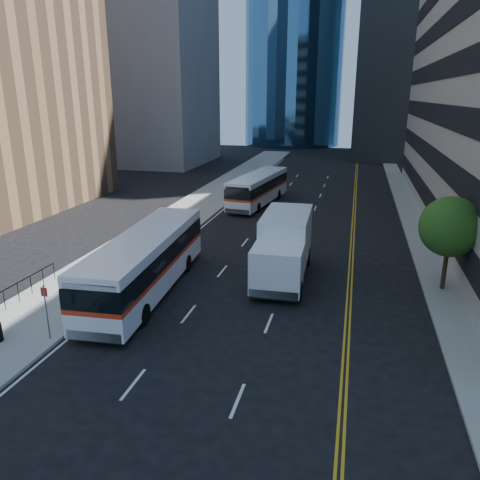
{
  "coord_description": "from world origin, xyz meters",
  "views": [
    {
      "loc": [
        3.95,
        -17.57,
        10.27
      ],
      "look_at": [
        -1.82,
        5.72,
        2.8
      ],
      "focal_mm": 35.0,
      "sensor_mm": 36.0,
      "label": 1
    }
  ],
  "objects": [
    {
      "name": "ground",
      "position": [
        0.0,
        0.0,
        0.0
      ],
      "size": [
        160.0,
        160.0,
        0.0
      ],
      "primitive_type": "plane",
      "color": "black",
      "rests_on": "ground"
    },
    {
      "name": "bus_rear",
      "position": [
        -5.1,
        26.46,
        1.59
      ],
      "size": [
        3.91,
        11.55,
        2.92
      ],
      "rotation": [
        0.0,
        0.0,
        -0.13
      ],
      "color": "white",
      "rests_on": "ground"
    },
    {
      "name": "midrise_west",
      "position": [
        -28.0,
        52.0,
        17.5
      ],
      "size": [
        18.0,
        18.0,
        35.0
      ],
      "primitive_type": "cube",
      "color": "gray",
      "rests_on": "ground"
    },
    {
      "name": "street_tree",
      "position": [
        9.0,
        8.0,
        3.64
      ],
      "size": [
        3.2,
        3.2,
        5.1
      ],
      "color": "#332114",
      "rests_on": "sidewalk_east"
    },
    {
      "name": "box_truck",
      "position": [
        0.26,
        7.82,
        1.93
      ],
      "size": [
        2.87,
        7.73,
        3.67
      ],
      "rotation": [
        0.0,
        0.0,
        0.03
      ],
      "color": "white",
      "rests_on": "ground"
    },
    {
      "name": "sidewalk_west",
      "position": [
        -10.5,
        25.0,
        0.07
      ],
      "size": [
        5.0,
        90.0,
        0.15
      ],
      "primitive_type": "cube",
      "color": "gray",
      "rests_on": "ground"
    },
    {
      "name": "sidewalk_east",
      "position": [
        9.0,
        25.0,
        0.07
      ],
      "size": [
        2.0,
        90.0,
        0.15
      ],
      "primitive_type": "cube",
      "color": "gray",
      "rests_on": "ground"
    },
    {
      "name": "bus_front",
      "position": [
        -6.6,
        4.1,
        1.75
      ],
      "size": [
        3.48,
        12.56,
        3.2
      ],
      "rotation": [
        0.0,
        0.0,
        0.06
      ],
      "color": "white",
      "rests_on": "ground"
    }
  ]
}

